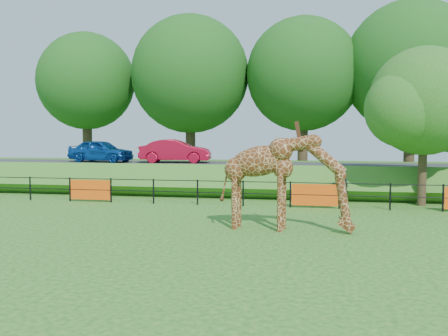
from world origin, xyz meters
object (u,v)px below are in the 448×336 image
at_px(car_blue, 101,151).
at_px(visitor, 342,187).
at_px(giraffe, 286,182).
at_px(tree_east, 426,105).
at_px(car_red, 175,151).

height_order(car_blue, visitor, car_blue).
bearing_deg(giraffe, visitor, 78.35).
distance_m(giraffe, tree_east, 9.01).
bearing_deg(giraffe, car_blue, 141.22).
bearing_deg(car_red, visitor, -126.10).
bearing_deg(car_blue, tree_east, -96.89).
bearing_deg(car_red, tree_east, -117.72).
xyz_separation_m(car_red, visitor, (9.09, -5.23, -1.31)).
distance_m(giraffe, car_blue, 16.25).
xyz_separation_m(giraffe, tree_east, (5.45, 6.64, 2.74)).
height_order(car_blue, tree_east, tree_east).
relative_size(giraffe, tree_east, 0.64).
bearing_deg(visitor, car_blue, -29.22).
height_order(giraffe, car_blue, giraffe).
distance_m(giraffe, visitor, 6.71).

